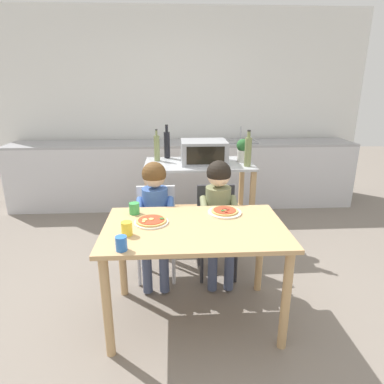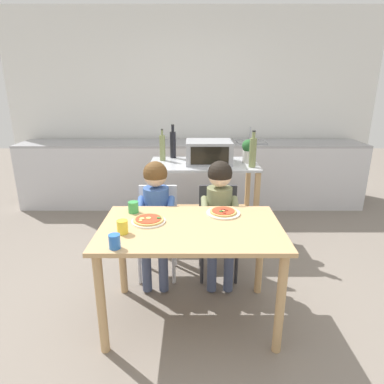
{
  "view_description": "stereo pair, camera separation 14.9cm",
  "coord_description": "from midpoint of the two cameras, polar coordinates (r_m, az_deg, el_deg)",
  "views": [
    {
      "loc": [
        -0.14,
        -2.11,
        1.7
      ],
      "look_at": [
        0.0,
        0.3,
        0.91
      ],
      "focal_mm": 31.14,
      "sensor_mm": 36.0,
      "label": 1
    },
    {
      "loc": [
        0.01,
        -2.11,
        1.7
      ],
      "look_at": [
        0.0,
        0.3,
        0.91
      ],
      "focal_mm": 31.14,
      "sensor_mm": 36.0,
      "label": 2
    }
  ],
  "objects": [
    {
      "name": "ground_plane",
      "position": [
        3.67,
        1.22,
        -9.36
      ],
      "size": [
        11.49,
        11.49,
        0.0
      ],
      "primitive_type": "plane",
      "color": "slate"
    },
    {
      "name": "back_wall_tiled",
      "position": [
        5.05,
        0.97,
        14.21
      ],
      "size": [
        5.32,
        0.12,
        2.7
      ],
      "color": "white",
      "rests_on": "ground"
    },
    {
      "name": "kitchen_counter",
      "position": [
        4.8,
        0.99,
        3.14
      ],
      "size": [
        4.79,
        0.6,
        1.11
      ],
      "color": "silver",
      "rests_on": "ground"
    },
    {
      "name": "kitchen_island_cart",
      "position": [
        3.6,
        3.31,
        0.47
      ],
      "size": [
        1.14,
        0.63,
        0.9
      ],
      "color": "#B7BABF",
      "rests_on": "ground"
    },
    {
      "name": "toaster_oven",
      "position": [
        3.51,
        4.31,
        6.85
      ],
      "size": [
        0.47,
        0.4,
        0.23
      ],
      "color": "#999BA0",
      "rests_on": "kitchen_island_cart"
    },
    {
      "name": "bottle_dark_olive_oil",
      "position": [
        3.62,
        -3.71,
        7.62
      ],
      "size": [
        0.06,
        0.06,
        0.34
      ],
      "color": "olive",
      "rests_on": "kitchen_island_cart"
    },
    {
      "name": "bottle_squat_spirits",
      "position": [
        3.38,
        11.82,
        6.74
      ],
      "size": [
        0.07,
        0.07,
        0.36
      ],
      "color": "olive",
      "rests_on": "kitchen_island_cart"
    },
    {
      "name": "bottle_brown_beer",
      "position": [
        3.75,
        -1.94,
        8.22
      ],
      "size": [
        0.07,
        0.07,
        0.37
      ],
      "color": "black",
      "rests_on": "kitchen_island_cart"
    },
    {
      "name": "potted_herb_plant",
      "position": [
        3.57,
        10.99,
        7.03
      ],
      "size": [
        0.13,
        0.13,
        0.25
      ],
      "color": "beige",
      "rests_on": "kitchen_island_cart"
    },
    {
      "name": "dining_table",
      "position": [
        2.36,
        1.8,
        -8.41
      ],
      "size": [
        1.26,
        0.78,
        0.76
      ],
      "color": "tan",
      "rests_on": "ground"
    },
    {
      "name": "dining_chair_left",
      "position": [
        3.03,
        -4.29,
        -5.57
      ],
      "size": [
        0.36,
        0.36,
        0.81
      ],
      "color": "silver",
      "rests_on": "ground"
    },
    {
      "name": "dining_chair_right",
      "position": [
        3.04,
        6.07,
        -5.57
      ],
      "size": [
        0.36,
        0.36,
        0.81
      ],
      "color": "#333338",
      "rests_on": "ground"
    },
    {
      "name": "child_in_blue_striped_shirt",
      "position": [
        2.84,
        -4.56,
        -2.54
      ],
      "size": [
        0.32,
        0.42,
        1.06
      ],
      "color": "#424C6B",
      "rests_on": "ground"
    },
    {
      "name": "child_in_olive_shirt",
      "position": [
        2.85,
        6.44,
        -2.42
      ],
      "size": [
        0.32,
        0.42,
        1.06
      ],
      "color": "#424C6B",
      "rests_on": "ground"
    },
    {
      "name": "pizza_plate_white",
      "position": [
        2.38,
        -5.51,
        -4.87
      ],
      "size": [
        0.24,
        0.24,
        0.03
      ],
      "color": "white",
      "rests_on": "dining_table"
    },
    {
      "name": "pizza_plate_cream",
      "position": [
        2.53,
        7.23,
        -3.5
      ],
      "size": [
        0.26,
        0.26,
        0.03
      ],
      "color": "beige",
      "rests_on": "dining_table"
    },
    {
      "name": "drinking_cup_green",
      "position": [
        2.56,
        -8.2,
        -2.6
      ],
      "size": [
        0.08,
        0.08,
        0.09
      ],
      "primitive_type": "cylinder",
      "color": "green",
      "rests_on": "dining_table"
    },
    {
      "name": "drinking_cup_blue",
      "position": [
        2.04,
        -10.9,
        -8.33
      ],
      "size": [
        0.07,
        0.07,
        0.09
      ],
      "primitive_type": "cylinder",
      "color": "blue",
      "rests_on": "dining_table"
    },
    {
      "name": "drinking_cup_yellow",
      "position": [
        2.22,
        -9.77,
        -5.93
      ],
      "size": [
        0.07,
        0.07,
        0.09
      ],
      "primitive_type": "cylinder",
      "color": "yellow",
      "rests_on": "dining_table"
    }
  ]
}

